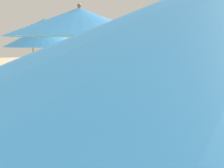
{
  "coord_description": "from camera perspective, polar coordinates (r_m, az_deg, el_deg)",
  "views": [
    {
      "loc": [
        -0.95,
        2.45,
        2.11
      ],
      "look_at": [
        1.42,
        8.58,
        1.08
      ],
      "focal_mm": 44.02,
      "sensor_mm": 36.0,
      "label": 1
    }
  ],
  "objects": [
    {
      "name": "umbrella_third",
      "position": [
        4.15,
        -6.78,
        12.58
      ],
      "size": [
        2.19,
        2.19,
        2.65
      ],
      "color": "olive",
      "rests_on": "ground"
    },
    {
      "name": "lounger_third_shoreside",
      "position": [
        5.67,
        -1.49,
        -9.42
      ],
      "size": [
        1.43,
        0.95,
        0.65
      ],
      "rotation": [
        0.0,
        0.0,
        0.24
      ],
      "color": "white",
      "rests_on": "ground"
    },
    {
      "name": "umbrella_fourth",
      "position": [
        7.18,
        -13.92,
        9.55
      ],
      "size": [
        1.99,
        1.99,
        2.54
      ],
      "color": "#4C4C51",
      "rests_on": "ground"
    },
    {
      "name": "lounger_fourth_shoreside",
      "position": [
        8.48,
        -10.24,
        -3.54
      ],
      "size": [
        1.34,
        0.73,
        0.62
      ],
      "rotation": [
        0.0,
        0.0,
        0.13
      ],
      "color": "white",
      "rests_on": "ground"
    },
    {
      "name": "lounger_fourth_inland",
      "position": [
        6.46,
        -8.25,
        -7.13
      ],
      "size": [
        1.58,
        0.86,
        0.71
      ],
      "rotation": [
        0.0,
        0.0,
        -0.2
      ],
      "color": "white",
      "rests_on": "ground"
    },
    {
      "name": "umbrella_fifth",
      "position": [
        10.18,
        -13.87,
        11.6
      ],
      "size": [
        2.0,
        2.0,
        2.93
      ],
      "color": "silver",
      "rests_on": "ground"
    },
    {
      "name": "lounger_fifth_shoreside",
      "position": [
        11.52,
        -11.92,
        -0.33
      ],
      "size": [
        1.58,
        0.88,
        0.64
      ],
      "rotation": [
        0.0,
        0.0,
        -0.14
      ],
      "color": "white",
      "rests_on": "ground"
    },
    {
      "name": "umbrella_farthest",
      "position": [
        13.21,
        -16.23,
        10.51
      ],
      "size": [
        2.11,
        2.11,
        2.88
      ],
      "color": "olive",
      "rests_on": "ground"
    },
    {
      "name": "lounger_farthest_shoreside",
      "position": [
        14.56,
        -14.18,
        1.7
      ],
      "size": [
        1.54,
        0.93,
        0.69
      ],
      "rotation": [
        0.0,
        0.0,
        0.19
      ],
      "color": "white",
      "rests_on": "ground"
    },
    {
      "name": "lounger_farthest_inland",
      "position": [
        12.21,
        -10.11,
        0.1
      ],
      "size": [
        1.43,
        0.78,
        0.59
      ],
      "rotation": [
        0.0,
        0.0,
        0.07
      ],
      "color": "white",
      "rests_on": "ground"
    },
    {
      "name": "person_walking_near",
      "position": [
        16.63,
        -3.86,
        5.19
      ],
      "size": [
        0.25,
        0.38,
        1.69
      ],
      "rotation": [
        0.0,
        0.0,
        6.2
      ],
      "color": "#334CB2",
      "rests_on": "ground"
    },
    {
      "name": "person_walking_mid",
      "position": [
        16.77,
        0.56,
        5.13
      ],
      "size": [
        0.39,
        0.42,
        1.64
      ],
      "rotation": [
        0.0,
        0.0,
        2.53
      ],
      "color": "#334CB2",
      "rests_on": "ground"
    },
    {
      "name": "cooler_box",
      "position": [
        9.73,
        -4.88,
        -2.41
      ],
      "size": [
        0.63,
        0.52,
        0.4
      ],
      "color": "#2659B2",
      "rests_on": "ground"
    }
  ]
}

